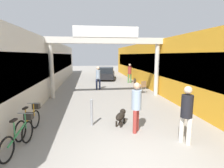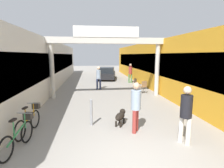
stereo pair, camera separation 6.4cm
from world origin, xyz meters
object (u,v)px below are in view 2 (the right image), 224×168
(pedestrian_with_dog, at_px, (136,104))
(parked_car_black, at_px, (107,73))
(cafe_chair_wood_nearer, at_px, (143,86))
(cafe_chair_wood_farther, at_px, (137,83))
(pedestrian_carrying_crate, at_px, (99,76))
(dog_on_leash, at_px, (121,116))
(bollard_post_metal, at_px, (91,112))
(pedestrian_elderly_walking, at_px, (130,72))
(bicycle_green_nearest, at_px, (19,134))
(pedestrian_companion, at_px, (186,111))
(bicycle_orange_second, at_px, (30,120))

(pedestrian_with_dog, bearing_deg, parked_car_black, 88.78)
(cafe_chair_wood_nearer, bearing_deg, cafe_chair_wood_farther, 95.86)
(pedestrian_carrying_crate, relative_size, dog_on_leash, 2.26)
(cafe_chair_wood_nearer, height_order, cafe_chair_wood_farther, same)
(bollard_post_metal, relative_size, cafe_chair_wood_nearer, 1.18)
(pedestrian_carrying_crate, xyz_separation_m, pedestrian_elderly_walking, (3.19, 2.92, 0.03))
(dog_on_leash, distance_m, bicycle_green_nearest, 3.47)
(parked_car_black, bearing_deg, pedestrian_elderly_walking, -54.37)
(pedestrian_with_dog, height_order, dog_on_leash, pedestrian_with_dog)
(bicycle_green_nearest, bearing_deg, pedestrian_carrying_crate, 72.51)
(pedestrian_with_dog, xyz_separation_m, pedestrian_companion, (1.27, -0.97, 0.01))
(pedestrian_carrying_crate, xyz_separation_m, bicycle_orange_second, (-2.75, -7.39, -0.59))
(pedestrian_carrying_crate, xyz_separation_m, cafe_chair_wood_farther, (2.90, -0.48, -0.49))
(bicycle_green_nearest, height_order, bicycle_orange_second, same)
(dog_on_leash, bearing_deg, pedestrian_companion, -45.02)
(parked_car_black, bearing_deg, dog_on_leash, -93.08)
(pedestrian_carrying_crate, distance_m, cafe_chair_wood_farther, 2.98)
(pedestrian_companion, height_order, bicycle_green_nearest, pedestrian_companion)
(bicycle_green_nearest, height_order, bollard_post_metal, bollard_post_metal)
(dog_on_leash, relative_size, cafe_chair_wood_nearer, 0.89)
(pedestrian_with_dog, distance_m, dog_on_leash, 1.05)
(bicycle_green_nearest, bearing_deg, parked_car_black, 74.80)
(bicycle_orange_second, bearing_deg, pedestrian_carrying_crate, 69.58)
(cafe_chair_wood_farther, distance_m, parked_car_black, 6.44)
(pedestrian_carrying_crate, bearing_deg, bicycle_orange_second, -110.42)
(pedestrian_elderly_walking, distance_m, dog_on_leash, 10.41)
(pedestrian_elderly_walking, distance_m, bicycle_green_nearest, 12.85)
(pedestrian_companion, distance_m, parked_car_black, 14.54)
(pedestrian_with_dog, bearing_deg, bicycle_orange_second, 173.50)
(pedestrian_companion, xyz_separation_m, cafe_chair_wood_farther, (0.73, 8.30, -0.48))
(pedestrian_companion, bearing_deg, pedestrian_with_dog, 142.70)
(pedestrian_with_dog, xyz_separation_m, pedestrian_carrying_crate, (-0.90, 7.81, 0.02))
(pedestrian_elderly_walking, height_order, cafe_chair_wood_nearer, pedestrian_elderly_walking)
(pedestrian_companion, distance_m, cafe_chair_wood_farther, 8.34)
(parked_car_black, bearing_deg, bicycle_green_nearest, -105.20)
(dog_on_leash, relative_size, bollard_post_metal, 0.75)
(pedestrian_with_dog, relative_size, cafe_chair_wood_nearer, 1.98)
(bicycle_orange_second, distance_m, cafe_chair_wood_nearer, 8.05)
(pedestrian_elderly_walking, distance_m, bicycle_orange_second, 11.93)
(pedestrian_carrying_crate, bearing_deg, pedestrian_companion, -76.10)
(cafe_chair_wood_nearer, bearing_deg, bicycle_orange_second, -136.00)
(cafe_chair_wood_farther, bearing_deg, dog_on_leash, -109.98)
(pedestrian_companion, relative_size, pedestrian_elderly_walking, 0.97)
(bicycle_orange_second, bearing_deg, bollard_post_metal, 9.63)
(bicycle_orange_second, bearing_deg, pedestrian_companion, -15.72)
(dog_on_leash, relative_size, bicycle_orange_second, 0.47)
(bicycle_orange_second, height_order, bollard_post_metal, bollard_post_metal)
(pedestrian_elderly_walking, bearing_deg, cafe_chair_wood_nearer, -91.89)
(pedestrian_elderly_walking, xyz_separation_m, bollard_post_metal, (-3.82, -9.96, -0.53))
(pedestrian_with_dog, height_order, cafe_chair_wood_nearer, pedestrian_with_dog)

